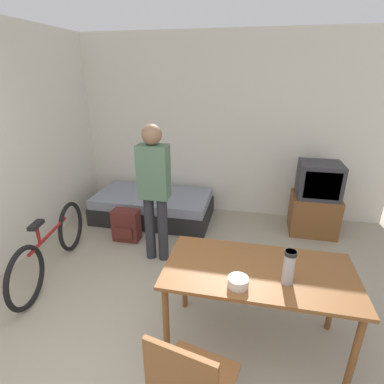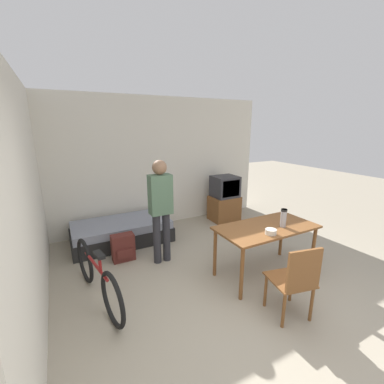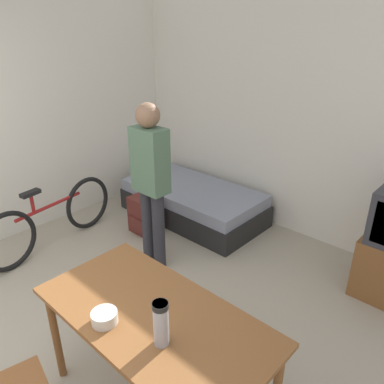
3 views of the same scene
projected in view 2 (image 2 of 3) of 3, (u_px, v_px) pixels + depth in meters
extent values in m
plane|color=#9E937F|center=(269.00, 333.00, 2.72)|extent=(20.00, 20.00, 0.00)
cube|color=silver|center=(153.00, 163.00, 5.38)|extent=(5.14, 0.06, 2.70)
cube|color=silver|center=(29.00, 196.00, 2.91)|extent=(0.06, 4.48, 2.70)
cube|color=black|center=(122.00, 235.00, 4.81)|extent=(1.77, 0.92, 0.26)
cube|color=gray|center=(121.00, 225.00, 4.76)|extent=(1.72, 0.89, 0.14)
cube|color=brown|center=(224.00, 208.00, 5.90)|extent=(0.63, 0.49, 0.56)
cube|color=#2D2D33|center=(225.00, 186.00, 5.77)|extent=(0.54, 0.49, 0.47)
cube|color=black|center=(231.00, 189.00, 5.57)|extent=(0.44, 0.01, 0.37)
cube|color=brown|center=(266.00, 227.00, 3.62)|extent=(1.43, 0.73, 0.03)
cylinder|color=brown|center=(242.00, 274.00, 3.15)|extent=(0.05, 0.05, 0.72)
cylinder|color=brown|center=(313.00, 250.00, 3.75)|extent=(0.05, 0.05, 0.72)
cylinder|color=brown|center=(215.00, 253.00, 3.67)|extent=(0.05, 0.05, 0.72)
cylinder|color=brown|center=(281.00, 235.00, 4.27)|extent=(0.05, 0.05, 0.72)
cube|color=brown|center=(290.00, 280.00, 2.90)|extent=(0.52, 0.52, 0.02)
cube|color=brown|center=(304.00, 270.00, 2.65)|extent=(0.40, 0.11, 0.46)
cylinder|color=brown|center=(291.00, 285.00, 3.17)|extent=(0.04, 0.04, 0.43)
cylinder|color=brown|center=(266.00, 290.00, 3.07)|extent=(0.04, 0.04, 0.43)
cylinder|color=brown|center=(312.00, 304.00, 2.83)|extent=(0.04, 0.04, 0.43)
cylinder|color=brown|center=(284.00, 310.00, 2.74)|extent=(0.04, 0.04, 0.43)
torus|color=black|center=(85.00, 261.00, 3.55)|extent=(0.15, 0.62, 0.63)
torus|color=black|center=(113.00, 300.00, 2.76)|extent=(0.15, 0.62, 0.63)
cylinder|color=maroon|center=(96.00, 265.00, 3.11)|extent=(0.17, 0.80, 0.04)
cylinder|color=maroon|center=(100.00, 264.00, 2.94)|extent=(0.04, 0.04, 0.20)
cube|color=black|center=(99.00, 255.00, 2.91)|extent=(0.11, 0.21, 0.04)
cylinder|color=#28282D|center=(157.00, 239.00, 4.02)|extent=(0.12, 0.12, 0.81)
cylinder|color=#28282D|center=(166.00, 237.00, 4.09)|extent=(0.12, 0.12, 0.81)
cube|color=#4C6B51|center=(160.00, 194.00, 3.87)|extent=(0.34, 0.20, 0.61)
sphere|color=#846047|center=(159.00, 167.00, 3.77)|extent=(0.22, 0.22, 0.22)
cylinder|color=#99999E|center=(283.00, 218.00, 3.57)|extent=(0.08, 0.08, 0.26)
cylinder|color=black|center=(284.00, 210.00, 3.54)|extent=(0.08, 0.08, 0.03)
cylinder|color=beige|center=(271.00, 232.00, 3.34)|extent=(0.15, 0.15, 0.07)
cube|color=#56231E|center=(123.00, 247.00, 4.13)|extent=(0.35, 0.19, 0.44)
cube|color=#56231E|center=(125.00, 254.00, 4.05)|extent=(0.25, 0.03, 0.15)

